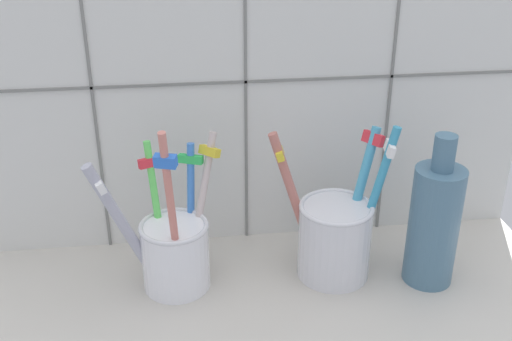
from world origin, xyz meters
TOP-DOWN VIEW (x-y plane):
  - counter_slab at (0.00, 0.00)cm, footprint 64.00×22.00cm
  - tile_wall_back at (-0.00, 12.00)cm, footprint 64.00×2.20cm
  - toothbrush_cup_left at (-8.48, 2.24)cm, footprint 13.30×8.80cm
  - toothbrush_cup_right at (8.40, 2.27)cm, footprint 12.80×7.77cm
  - ceramic_vase at (18.07, 0.16)cm, footprint 5.15×5.15cm

SIDE VIEW (x-z plane):
  - counter_slab at x=0.00cm, z-range 0.00..2.00cm
  - toothbrush_cup_left at x=-8.48cm, z-range -2.93..16.08cm
  - toothbrush_cup_right at x=8.40cm, z-range -1.82..15.27cm
  - ceramic_vase at x=18.07cm, z-range 0.58..17.11cm
  - tile_wall_back at x=0.00cm, z-range 0.00..45.00cm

